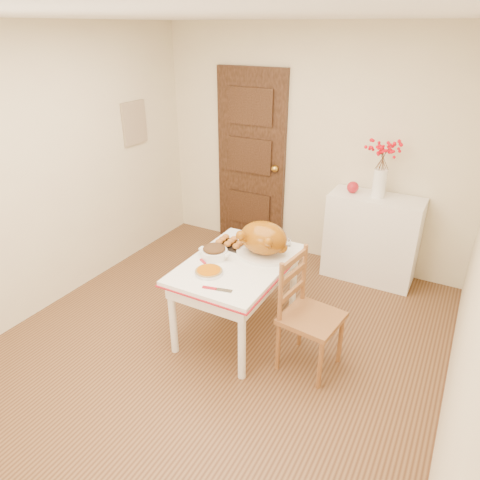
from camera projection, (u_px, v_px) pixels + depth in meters
The scene contains 19 objects.
floor at pixel (216, 347), 3.72m from camera, with size 3.50×4.00×0.00m, color #482A17.
ceiling at pixel (206, 16), 2.62m from camera, with size 3.50×4.00×0.00m, color white.
wall_back at pixel (310, 149), 4.74m from camera, with size 3.50×0.00×2.50m, color beige.
wall_left at pixel (45, 175), 3.93m from camera, with size 0.00×4.00×2.50m, color beige.
door_back at pixel (251, 161), 5.12m from camera, with size 0.85×0.06×2.06m, color black.
photo_board at pixel (134, 123), 4.75m from camera, with size 0.03×0.35×0.45m, color #BCB288.
sideboard at pixel (371, 238), 4.57m from camera, with size 0.92×0.41×0.92m, color white.
kitchen_table at pixel (237, 297), 3.78m from camera, with size 0.79×1.16×0.69m, color white, non-canonical shape.
chair_oak at pixel (312, 316), 3.32m from camera, with size 0.42×0.42×0.95m, color brown, non-canonical shape.
berry_vase at pixel (381, 168), 4.24m from camera, with size 0.30×0.30×0.58m, color white, non-canonical shape.
apple at pixel (353, 187), 4.45m from camera, with size 0.12×0.12×0.12m, color maroon.
turkey_platter at pixel (263, 240), 3.67m from camera, with size 0.47×0.38×0.30m, color #91520C, non-canonical shape.
pumpkin_pie at pixel (209, 271), 3.45m from camera, with size 0.22×0.22×0.05m, color #AB5300.
stuffing_dish at pixel (214, 252), 3.68m from camera, with size 0.28×0.22×0.11m, color #3C2411, non-canonical shape.
rolls_tray at pixel (231, 242), 3.89m from camera, with size 0.25×0.20×0.07m, color #B55F1C, non-canonical shape.
pie_server at pixel (217, 289), 3.25m from camera, with size 0.23×0.07×0.01m, color silver, non-canonical shape.
carving_knife at pixel (207, 266), 3.56m from camera, with size 0.24×0.06×0.01m, color silver, non-canonical shape.
drinking_glass at pixel (267, 235), 3.97m from camera, with size 0.07×0.07×0.12m, color white.
shaker_pair at pixel (286, 241), 3.89m from camera, with size 0.09×0.03×0.08m, color white, non-canonical shape.
Camera 1 is at (1.59, -2.48, 2.45)m, focal length 32.95 mm.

